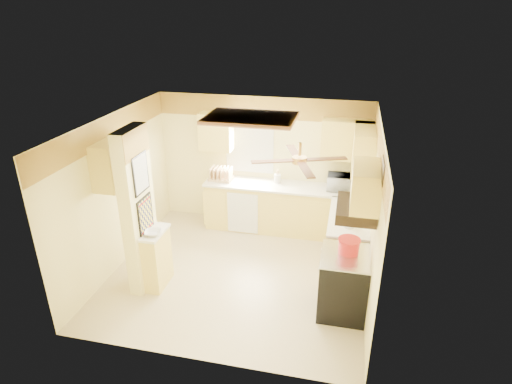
% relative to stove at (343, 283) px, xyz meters
% --- Properties ---
extents(floor, '(4.00, 4.00, 0.00)m').
position_rel_stove_xyz_m(floor, '(-1.67, 0.55, -0.46)').
color(floor, beige).
rests_on(floor, ground).
extents(ceiling, '(4.00, 4.00, 0.00)m').
position_rel_stove_xyz_m(ceiling, '(-1.67, 0.55, 2.04)').
color(ceiling, white).
rests_on(ceiling, wall_back).
extents(wall_back, '(4.00, 0.00, 4.00)m').
position_rel_stove_xyz_m(wall_back, '(-1.67, 2.45, 0.79)').
color(wall_back, '#FFF09B').
rests_on(wall_back, floor).
extents(wall_front, '(4.00, 0.00, 4.00)m').
position_rel_stove_xyz_m(wall_front, '(-1.67, -1.35, 0.79)').
color(wall_front, '#FFF09B').
rests_on(wall_front, floor).
extents(wall_left, '(0.00, 3.80, 3.80)m').
position_rel_stove_xyz_m(wall_left, '(-3.67, 0.55, 0.79)').
color(wall_left, '#FFF09B').
rests_on(wall_left, floor).
extents(wall_right, '(0.00, 3.80, 3.80)m').
position_rel_stove_xyz_m(wall_right, '(0.33, 0.55, 0.79)').
color(wall_right, '#FFF09B').
rests_on(wall_right, floor).
extents(wallpaper_border, '(4.00, 0.02, 0.40)m').
position_rel_stove_xyz_m(wallpaper_border, '(-1.67, 2.43, 1.84)').
color(wallpaper_border, yellow).
rests_on(wallpaper_border, wall_back).
extents(partition_column, '(0.20, 0.70, 2.50)m').
position_rel_stove_xyz_m(partition_column, '(-3.02, 0.00, 0.79)').
color(partition_column, '#FFF09B').
rests_on(partition_column, floor).
extents(partition_ledge, '(0.25, 0.55, 0.90)m').
position_rel_stove_xyz_m(partition_ledge, '(-2.80, 0.00, -0.01)').
color(partition_ledge, '#FFEA61').
rests_on(partition_ledge, floor).
extents(ledge_top, '(0.28, 0.58, 0.04)m').
position_rel_stove_xyz_m(ledge_top, '(-2.80, 0.00, 0.46)').
color(ledge_top, white).
rests_on(ledge_top, partition_ledge).
extents(lower_cabinets_back, '(3.00, 0.60, 0.90)m').
position_rel_stove_xyz_m(lower_cabinets_back, '(-1.17, 2.15, -0.01)').
color(lower_cabinets_back, '#FFEA61').
rests_on(lower_cabinets_back, floor).
extents(lower_cabinets_right, '(0.60, 1.40, 0.90)m').
position_rel_stove_xyz_m(lower_cabinets_right, '(0.03, 1.15, -0.01)').
color(lower_cabinets_right, '#FFEA61').
rests_on(lower_cabinets_right, floor).
extents(countertop_back, '(3.04, 0.64, 0.04)m').
position_rel_stove_xyz_m(countertop_back, '(-1.17, 2.14, 0.46)').
color(countertop_back, white).
rests_on(countertop_back, lower_cabinets_back).
extents(countertop_right, '(0.64, 1.44, 0.04)m').
position_rel_stove_xyz_m(countertop_right, '(0.02, 1.15, 0.46)').
color(countertop_right, white).
rests_on(countertop_right, lower_cabinets_right).
extents(dishwasher_panel, '(0.58, 0.02, 0.80)m').
position_rel_stove_xyz_m(dishwasher_panel, '(-1.92, 1.84, -0.03)').
color(dishwasher_panel, white).
rests_on(dishwasher_panel, lower_cabinets_back).
extents(window, '(0.92, 0.02, 1.02)m').
position_rel_stove_xyz_m(window, '(-1.92, 2.44, 1.09)').
color(window, white).
rests_on(window, wall_back).
extents(upper_cab_back_left, '(0.60, 0.35, 0.70)m').
position_rel_stove_xyz_m(upper_cab_back_left, '(-2.52, 2.27, 1.39)').
color(upper_cab_back_left, '#FFEA61').
rests_on(upper_cab_back_left, wall_back).
extents(upper_cab_back_right, '(0.90, 0.35, 0.70)m').
position_rel_stove_xyz_m(upper_cab_back_right, '(-0.12, 2.27, 1.39)').
color(upper_cab_back_right, '#FFEA61').
rests_on(upper_cab_back_right, wall_back).
extents(upper_cab_right, '(0.35, 1.00, 0.70)m').
position_rel_stove_xyz_m(upper_cab_right, '(0.16, 1.80, 1.39)').
color(upper_cab_right, '#FFEA61').
rests_on(upper_cab_right, wall_right).
extents(upper_cab_left_wall, '(0.35, 0.75, 0.70)m').
position_rel_stove_xyz_m(upper_cab_left_wall, '(-3.49, 0.30, 1.39)').
color(upper_cab_left_wall, '#FFEA61').
rests_on(upper_cab_left_wall, wall_left).
extents(upper_cab_over_stove, '(0.35, 0.76, 0.52)m').
position_rel_stove_xyz_m(upper_cab_over_stove, '(0.16, 0.00, 1.49)').
color(upper_cab_over_stove, '#FFEA61').
rests_on(upper_cab_over_stove, wall_right).
extents(stove, '(0.68, 0.77, 0.92)m').
position_rel_stove_xyz_m(stove, '(0.00, 0.00, 0.00)').
color(stove, black).
rests_on(stove, floor).
extents(range_hood, '(0.50, 0.76, 0.14)m').
position_rel_stove_xyz_m(range_hood, '(0.07, 0.00, 1.16)').
color(range_hood, black).
rests_on(range_hood, upper_cab_over_stove).
extents(poster_menu, '(0.02, 0.42, 0.57)m').
position_rel_stove_xyz_m(poster_menu, '(-2.91, 0.00, 1.39)').
color(poster_menu, black).
rests_on(poster_menu, partition_column).
extents(poster_nashville, '(0.02, 0.42, 0.57)m').
position_rel_stove_xyz_m(poster_nashville, '(-2.91, 0.00, 0.74)').
color(poster_nashville, black).
rests_on(poster_nashville, partition_column).
extents(ceiling_light_panel, '(1.35, 0.95, 0.06)m').
position_rel_stove_xyz_m(ceiling_light_panel, '(-1.57, 1.05, 2.00)').
color(ceiling_light_panel, brown).
rests_on(ceiling_light_panel, ceiling).
extents(ceiling_fan, '(1.15, 1.15, 0.26)m').
position_rel_stove_xyz_m(ceiling_fan, '(-0.67, -0.15, 1.83)').
color(ceiling_fan, gold).
rests_on(ceiling_fan, ceiling).
extents(vent_grate, '(0.02, 0.40, 0.25)m').
position_rel_stove_xyz_m(vent_grate, '(0.31, -0.35, 1.84)').
color(vent_grate, black).
rests_on(vent_grate, wall_right).
extents(microwave, '(0.52, 0.36, 0.29)m').
position_rel_stove_xyz_m(microwave, '(-0.15, 2.17, 0.62)').
color(microwave, white).
rests_on(microwave, countertop_back).
extents(bowl, '(0.29, 0.29, 0.06)m').
position_rel_stove_xyz_m(bowl, '(-2.77, -0.09, 0.51)').
color(bowl, white).
rests_on(bowl, ledge_top).
extents(dutch_oven, '(0.31, 0.31, 0.20)m').
position_rel_stove_xyz_m(dutch_oven, '(0.03, 0.09, 0.56)').
color(dutch_oven, red).
rests_on(dutch_oven, stove).
extents(kettle, '(0.16, 0.16, 0.24)m').
position_rel_stove_xyz_m(kettle, '(0.02, 0.77, 0.59)').
color(kettle, silver).
rests_on(kettle, countertop_right).
extents(dish_rack, '(0.44, 0.33, 0.24)m').
position_rel_stove_xyz_m(dish_rack, '(-2.42, 2.15, 0.57)').
color(dish_rack, '#D7AD7C').
rests_on(dish_rack, countertop_back).
extents(utensil_crock, '(0.13, 0.13, 0.25)m').
position_rel_stove_xyz_m(utensil_crock, '(-1.34, 2.26, 0.56)').
color(utensil_crock, white).
rests_on(utensil_crock, countertop_back).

